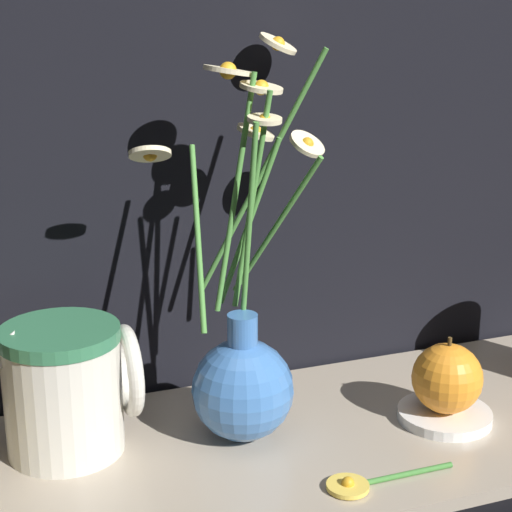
# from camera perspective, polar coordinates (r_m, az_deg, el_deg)

# --- Properties ---
(ground_plane) EXTENTS (6.00, 6.00, 0.00)m
(ground_plane) POSITION_cam_1_polar(r_m,az_deg,el_deg) (0.81, 0.16, -13.19)
(ground_plane) COLOR black
(shelf) EXTENTS (0.88, 0.28, 0.01)m
(shelf) POSITION_cam_1_polar(r_m,az_deg,el_deg) (0.80, 0.16, -12.82)
(shelf) COLOR tan
(shelf) RESTS_ON ground_plane
(vase_with_flowers) EXTENTS (0.20, 0.17, 0.36)m
(vase_with_flowers) POSITION_cam_1_polar(r_m,az_deg,el_deg) (0.79, -0.85, -7.38)
(vase_with_flowers) COLOR #3F72B7
(vase_with_flowers) RESTS_ON shelf
(ceramic_pitcher) EXTENTS (0.13, 0.11, 0.13)m
(ceramic_pitcher) POSITION_cam_1_polar(r_m,az_deg,el_deg) (0.78, -12.54, -8.27)
(ceramic_pitcher) COLOR beige
(ceramic_pitcher) RESTS_ON shelf
(saucer_plate) EXTENTS (0.09, 0.09, 0.01)m
(saucer_plate) POSITION_cam_1_polar(r_m,az_deg,el_deg) (0.86, 12.46, -10.31)
(saucer_plate) COLOR white
(saucer_plate) RESTS_ON shelf
(orange_fruit) EXTENTS (0.07, 0.07, 0.08)m
(orange_fruit) POSITION_cam_1_polar(r_m,az_deg,el_deg) (0.84, 12.63, -7.95)
(orange_fruit) COLOR orange
(orange_fruit) RESTS_ON saucer_plate
(loose_daisy) EXTENTS (0.12, 0.04, 0.01)m
(loose_daisy) POSITION_cam_1_polar(r_m,az_deg,el_deg) (0.74, 7.13, -14.76)
(loose_daisy) COLOR #3D7A33
(loose_daisy) RESTS_ON shelf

